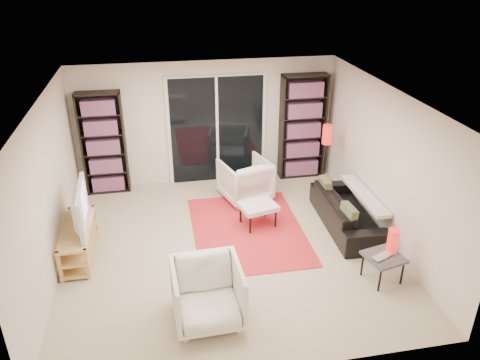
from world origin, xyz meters
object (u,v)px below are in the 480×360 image
Objects in this scene: bookshelf_right at (303,127)px; armchair_front at (208,294)px; ottoman at (258,207)px; side_table at (384,259)px; armchair_back at (245,180)px; floor_lamp at (327,142)px; bookshelf_left at (104,144)px; sofa at (347,211)px; tv_stand at (79,241)px.

armchair_front is (-2.40, -3.88, -0.66)m from bookshelf_right.
side_table is at bearing -51.68° from ottoman.
floor_lamp is (1.54, 0.02, 0.63)m from armchair_back.
bookshelf_left is 4.58m from sofa.
armchair_back is at bearing 50.94° from sofa.
sofa is at bearing 87.10° from side_table.
armchair_front is 0.65× the size of floor_lamp.
sofa is (0.17, -2.09, -0.77)m from bookshelf_right.
tv_stand reaches higher than ottoman.
side_table is at bearing 101.23° from armchair_back.
bookshelf_left is 2.25× the size of armchair_front.
armchair_back reaches higher than sofa.
sofa reaches higher than ottoman.
ottoman is at bearing 75.44° from armchair_back.
ottoman is at bearing 60.03° from armchair_front.
ottoman is at bearing 7.22° from tv_stand.
side_table is at bearing -41.96° from bookshelf_left.
armchair_front is 1.27× the size of ottoman.
sofa is (4.32, 0.06, 0.01)m from tv_stand.
tv_stand is 2.29× the size of side_table.
tv_stand is at bearing -152.63° from bookshelf_right.
floor_lamp reaches higher than ottoman.
bookshelf_right is 2.32m from ottoman.
armchair_back is (-1.32, -0.79, -0.67)m from bookshelf_right.
floor_lamp is (0.05, 1.32, 0.74)m from sofa.
bookshelf_right reaches higher than armchair_front.
bookshelf_right is 0.80m from floor_lamp.
armchair_front reaches higher than side_table.
armchair_front is 4.12m from floor_lamp.
sofa is 1.46m from side_table.
side_table is at bearing 5.54° from armchair_front.
bookshelf_left reaches higher than tv_stand.
sofa is 1.41× the size of floor_lamp.
bookshelf_left is 4.14m from floor_lamp.
armchair_back reaches higher than ottoman.
armchair_front is at bearing 54.70° from armchair_back.
ottoman is at bearing 80.31° from sofa.
armchair_back is at bearing 91.41° from ottoman.
sofa reaches higher than tv_stand.
bookshelf_right is 1.11× the size of sofa.
tv_stand is (-0.30, -2.15, -0.71)m from bookshelf_left.
ottoman is at bearing -34.98° from bookshelf_left.
tv_stand is at bearing 161.77° from side_table.
tv_stand is at bearing -172.78° from ottoman.
armchair_back is 3.27m from armchair_front.
floor_lamp is (4.07, -0.77, 0.04)m from bookshelf_left.
sofa is (4.02, -2.09, -0.70)m from bookshelf_left.
armchair_back is 1.67m from floor_lamp.
sofa reaches higher than side_table.
sofa is 1.51m from floor_lamp.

